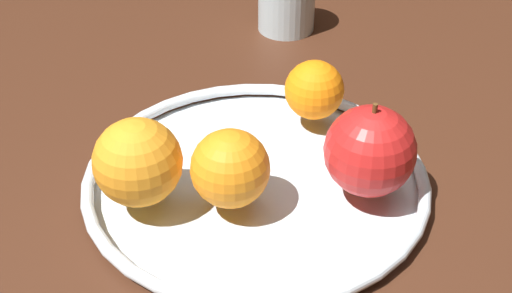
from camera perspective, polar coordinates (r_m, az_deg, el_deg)
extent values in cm
cube|color=#412315|center=(69.16, 0.00, -4.53)|extent=(157.63, 157.63, 4.00)
cylinder|color=silver|center=(67.67, 0.00, -3.06)|extent=(31.23, 31.23, 0.60)
torus|color=silver|center=(67.10, 0.00, -2.47)|extent=(32.53, 32.53, 1.20)
sphere|color=red|center=(63.31, 9.08, -0.35)|extent=(8.21, 8.21, 8.21)
cylinder|color=#593819|center=(60.86, 9.47, 2.89)|extent=(0.44, 0.44, 1.20)
sphere|color=orange|center=(61.58, -2.08, -1.76)|extent=(7.00, 7.00, 7.00)
sphere|color=orange|center=(73.06, 4.68, 4.53)|extent=(6.11, 6.11, 6.11)
sphere|color=orange|center=(62.37, -9.42, -1.24)|extent=(7.86, 7.86, 7.86)
cylinder|color=silver|center=(93.74, 2.40, 11.49)|extent=(7.31, 7.31, 7.62)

